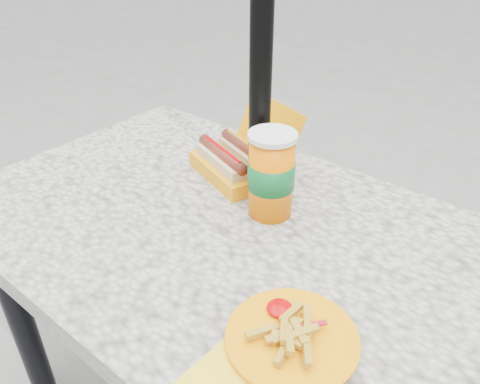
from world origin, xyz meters
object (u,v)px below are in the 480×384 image
Objects in this scene: fries_plate at (288,340)px; umbrella_pole at (261,48)px; hotdog_box at (237,160)px; soda_cup at (271,175)px.

umbrella_pole is at bearing 133.20° from fries_plate.
soda_cup reaches higher than hotdog_box.
umbrella_pole is 7.75× the size of hotdog_box.
umbrella_pole is at bearing 2.16° from hotdog_box.
umbrella_pole is 11.01× the size of soda_cup.
soda_cup is at bearing -8.00° from hotdog_box.
umbrella_pole is 0.27m from soda_cup.
umbrella_pole is 0.59m from fries_plate.
hotdog_box is 0.20m from soda_cup.
hotdog_box is at bearing 152.69° from soda_cup.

